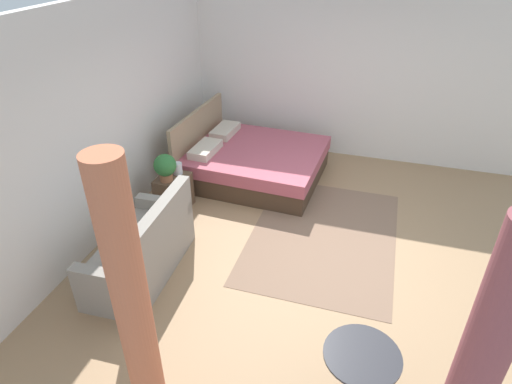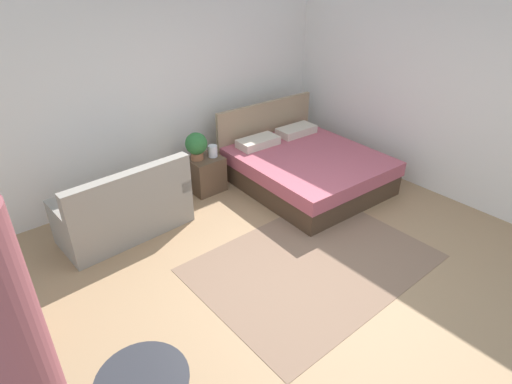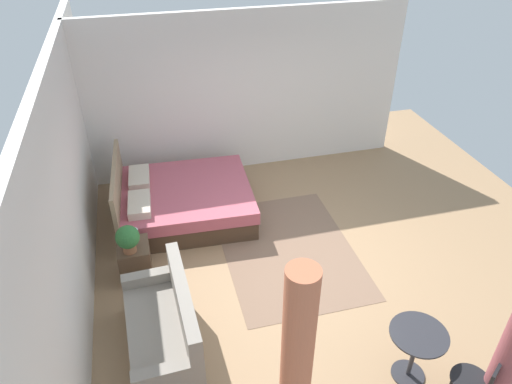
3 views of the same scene
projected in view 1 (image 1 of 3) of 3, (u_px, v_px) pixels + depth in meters
ground_plane at (321, 249)px, 5.53m from camera, size 8.75×8.66×0.02m
wall_back at (108, 119)px, 5.49m from camera, size 8.75×0.12×2.86m
wall_right at (358, 75)px, 7.13m from camera, size 0.12×5.66×2.86m
area_rug at (323, 235)px, 5.76m from camera, size 2.58×1.86×0.01m
bed at (252, 161)px, 6.99m from camera, size 1.89×2.14×1.02m
couch at (143, 251)px, 5.00m from camera, size 1.57×0.78×0.93m
nightstand at (174, 193)px, 6.20m from camera, size 0.46×0.41×0.51m
potted_plant at (165, 166)px, 5.88m from camera, size 0.31×0.31×0.39m
vase at (178, 168)px, 6.11m from camera, size 0.13×0.13×0.16m
balcony_table at (359, 372)px, 3.45m from camera, size 0.61×0.61×0.68m
curtain_right at (134, 314)px, 2.98m from camera, size 0.25×0.25×2.45m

